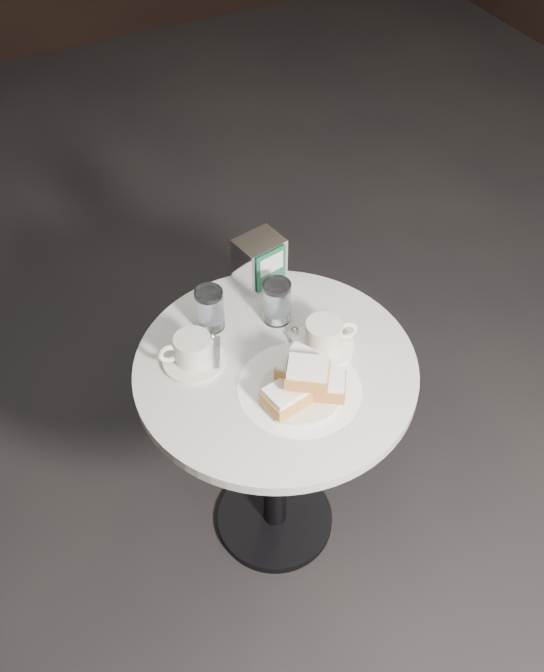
{
  "coord_description": "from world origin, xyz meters",
  "views": [
    {
      "loc": [
        -0.56,
        -1.07,
        2.12
      ],
      "look_at": [
        0.0,
        0.02,
        0.83
      ],
      "focal_mm": 40.0,
      "sensor_mm": 36.0,
      "label": 1
    }
  ],
  "objects_px": {
    "cafe_table": "(275,415)",
    "coffee_cup_right": "(324,337)",
    "beignet_plate": "(303,383)",
    "water_glass_right": "(277,302)",
    "coffee_cup_left": "(192,352)",
    "napkin_dispenser": "(260,261)",
    "water_glass_left": "(210,309)"
  },
  "relations": [
    {
      "from": "cafe_table",
      "to": "coffee_cup_right",
      "type": "distance_m",
      "value": 0.27
    },
    {
      "from": "beignet_plate",
      "to": "water_glass_right",
      "type": "bearing_deg",
      "value": 76.15
    },
    {
      "from": "cafe_table",
      "to": "beignet_plate",
      "type": "distance_m",
      "value": 0.27
    },
    {
      "from": "coffee_cup_left",
      "to": "water_glass_right",
      "type": "bearing_deg",
      "value": 19.75
    },
    {
      "from": "napkin_dispenser",
      "to": "water_glass_right",
      "type": "bearing_deg",
      "value": -110.97
    },
    {
      "from": "napkin_dispenser",
      "to": "coffee_cup_right",
      "type": "bearing_deg",
      "value": -94.67
    },
    {
      "from": "water_glass_left",
      "to": "water_glass_right",
      "type": "relative_size",
      "value": 0.99
    },
    {
      "from": "coffee_cup_left",
      "to": "water_glass_left",
      "type": "xyz_separation_m",
      "value": [
        0.09,
        0.09,
        0.02
      ]
    },
    {
      "from": "coffee_cup_right",
      "to": "cafe_table",
      "type": "bearing_deg",
      "value": -164.72
    },
    {
      "from": "water_glass_right",
      "to": "coffee_cup_left",
      "type": "bearing_deg",
      "value": -170.65
    },
    {
      "from": "water_glass_right",
      "to": "napkin_dispenser",
      "type": "height_order",
      "value": "napkin_dispenser"
    },
    {
      "from": "beignet_plate",
      "to": "coffee_cup_right",
      "type": "bearing_deg",
      "value": 43.59
    },
    {
      "from": "coffee_cup_right",
      "to": "water_glass_right",
      "type": "relative_size",
      "value": 1.61
    },
    {
      "from": "coffee_cup_right",
      "to": "napkin_dispenser",
      "type": "xyz_separation_m",
      "value": [
        -0.03,
        0.29,
        0.03
      ]
    },
    {
      "from": "coffee_cup_left",
      "to": "water_glass_left",
      "type": "height_order",
      "value": "water_glass_left"
    },
    {
      "from": "coffee_cup_left",
      "to": "coffee_cup_right",
      "type": "xyz_separation_m",
      "value": [
        0.31,
        -0.1,
        0.0
      ]
    },
    {
      "from": "cafe_table",
      "to": "water_glass_right",
      "type": "height_order",
      "value": "water_glass_right"
    },
    {
      "from": "cafe_table",
      "to": "beignet_plate",
      "type": "bearing_deg",
      "value": -83.78
    },
    {
      "from": "cafe_table",
      "to": "beignet_plate",
      "type": "relative_size",
      "value": 3.4
    },
    {
      "from": "coffee_cup_right",
      "to": "water_glass_left",
      "type": "xyz_separation_m",
      "value": [
        -0.22,
        0.2,
        0.02
      ]
    },
    {
      "from": "water_glass_left",
      "to": "water_glass_right",
      "type": "xyz_separation_m",
      "value": [
        0.16,
        -0.05,
        0.0
      ]
    },
    {
      "from": "water_glass_right",
      "to": "napkin_dispenser",
      "type": "distance_m",
      "value": 0.15
    },
    {
      "from": "beignet_plate",
      "to": "coffee_cup_right",
      "type": "height_order",
      "value": "beignet_plate"
    },
    {
      "from": "coffee_cup_left",
      "to": "water_glass_right",
      "type": "height_order",
      "value": "water_glass_right"
    },
    {
      "from": "cafe_table",
      "to": "coffee_cup_right",
      "type": "relative_size",
      "value": 3.9
    },
    {
      "from": "water_glass_right",
      "to": "coffee_cup_right",
      "type": "bearing_deg",
      "value": -67.7
    },
    {
      "from": "water_glass_left",
      "to": "water_glass_right",
      "type": "distance_m",
      "value": 0.17
    },
    {
      "from": "cafe_table",
      "to": "water_glass_left",
      "type": "distance_m",
      "value": 0.33
    },
    {
      "from": "beignet_plate",
      "to": "water_glass_right",
      "type": "xyz_separation_m",
      "value": [
        0.06,
        0.26,
        0.01
      ]
    },
    {
      "from": "coffee_cup_right",
      "to": "water_glass_left",
      "type": "distance_m",
      "value": 0.3
    },
    {
      "from": "coffee_cup_left",
      "to": "water_glass_left",
      "type": "bearing_deg",
      "value": 57.17
    },
    {
      "from": "napkin_dispenser",
      "to": "cafe_table",
      "type": "bearing_deg",
      "value": -120.17
    }
  ]
}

